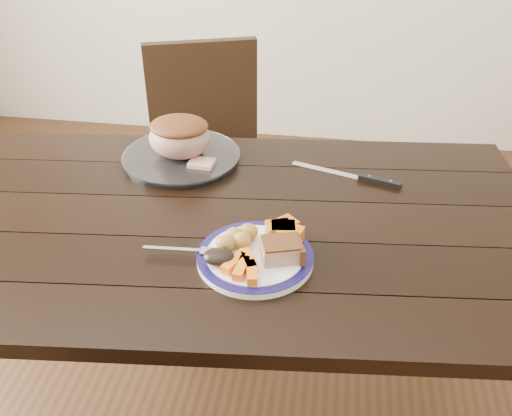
# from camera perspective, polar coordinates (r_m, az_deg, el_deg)

# --- Properties ---
(ground) EXTENTS (4.00, 4.00, 0.00)m
(ground) POSITION_cam_1_polar(r_m,az_deg,el_deg) (1.96, -2.35, -19.29)
(ground) COLOR #472B16
(ground) RESTS_ON ground
(dining_table) EXTENTS (1.68, 1.05, 0.75)m
(dining_table) POSITION_cam_1_polar(r_m,az_deg,el_deg) (1.49, -2.92, -3.89)
(dining_table) COLOR black
(dining_table) RESTS_ON ground
(chair_far) EXTENTS (0.54, 0.54, 0.93)m
(chair_far) POSITION_cam_1_polar(r_m,az_deg,el_deg) (2.21, -4.82, 5.35)
(chair_far) COLOR black
(chair_far) RESTS_ON ground
(dinner_plate) EXTENTS (0.26, 0.26, 0.02)m
(dinner_plate) POSITION_cam_1_polar(r_m,az_deg,el_deg) (1.30, -0.08, -5.00)
(dinner_plate) COLOR white
(dinner_plate) RESTS_ON dining_table
(plate_rim) EXTENTS (0.26, 0.26, 0.02)m
(plate_rim) POSITION_cam_1_polar(r_m,az_deg,el_deg) (1.29, -0.08, -4.71)
(plate_rim) COLOR #130E46
(plate_rim) RESTS_ON dinner_plate
(serving_platter) EXTENTS (0.34, 0.34, 0.02)m
(serving_platter) POSITION_cam_1_polar(r_m,az_deg,el_deg) (1.70, -7.46, 4.97)
(serving_platter) COLOR white
(serving_platter) RESTS_ON dining_table
(pork_slice) EXTENTS (0.10, 0.09, 0.04)m
(pork_slice) POSITION_cam_1_polar(r_m,az_deg,el_deg) (1.27, 2.53, -4.27)
(pork_slice) COLOR tan
(pork_slice) RESTS_ON dinner_plate
(roasted_potatoes) EXTENTS (0.09, 0.09, 0.04)m
(roasted_potatoes) POSITION_cam_1_polar(r_m,az_deg,el_deg) (1.30, -1.83, -2.95)
(roasted_potatoes) COLOR gold
(roasted_potatoes) RESTS_ON dinner_plate
(carrot_batons) EXTENTS (0.09, 0.11, 0.02)m
(carrot_batons) POSITION_cam_1_polar(r_m,az_deg,el_deg) (1.24, -1.24, -5.83)
(carrot_batons) COLOR orange
(carrot_batons) RESTS_ON dinner_plate
(pumpkin_wedges) EXTENTS (0.10, 0.09, 0.04)m
(pumpkin_wedges) POSITION_cam_1_polar(r_m,az_deg,el_deg) (1.32, 2.83, -2.36)
(pumpkin_wedges) COLOR orange
(pumpkin_wedges) RESTS_ON dinner_plate
(dark_mushroom) EXTENTS (0.07, 0.05, 0.03)m
(dark_mushroom) POSITION_cam_1_polar(r_m,az_deg,el_deg) (1.25, -3.72, -4.90)
(dark_mushroom) COLOR black
(dark_mushroom) RESTS_ON dinner_plate
(fork) EXTENTS (0.18, 0.03, 0.00)m
(fork) POSITION_cam_1_polar(r_m,az_deg,el_deg) (1.31, -6.88, -4.23)
(fork) COLOR silver
(fork) RESTS_ON dinner_plate
(roast_joint) EXTENTS (0.18, 0.16, 0.12)m
(roast_joint) POSITION_cam_1_polar(r_m,az_deg,el_deg) (1.67, -7.63, 6.98)
(roast_joint) COLOR #A87866
(roast_joint) RESTS_ON serving_platter
(cut_slice) EXTENTS (0.07, 0.06, 0.02)m
(cut_slice) POSITION_cam_1_polar(r_m,az_deg,el_deg) (1.63, -5.46, 4.41)
(cut_slice) COLOR tan
(cut_slice) RESTS_ON serving_platter
(carving_knife) EXTENTS (0.31, 0.11, 0.01)m
(carving_knife) POSITION_cam_1_polar(r_m,az_deg,el_deg) (1.62, 10.93, 2.94)
(carving_knife) COLOR silver
(carving_knife) RESTS_ON dining_table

